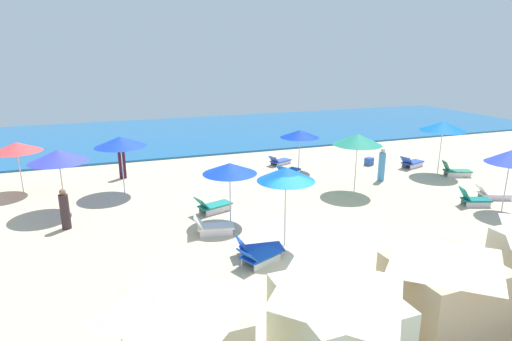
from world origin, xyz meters
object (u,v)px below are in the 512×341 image
Objects in this scene: beachgoer_2 at (65,210)px; cabana_2 at (441,295)px; cabana_1 at (336,330)px; umbrella_3 at (511,157)px; umbrella_8 at (58,156)px; lounge_chair_3_0 at (492,193)px; lounge_chair_2_0 at (213,206)px; lounge_chair_0_0 at (280,161)px; lounge_chair_0_1 at (288,171)px; umbrella_1 at (358,139)px; beachgoer_0 at (382,166)px; lounge_chair_3_1 at (474,199)px; umbrella_4 at (120,142)px; lounge_chair_2_1 at (213,227)px; umbrella_5 at (443,126)px; cooler_box_0 at (369,161)px; umbrella_0 at (300,134)px; umbrella_7 at (286,174)px; umbrella_2 at (230,168)px; umbrella_6 at (16,147)px; lounge_chair_5_0 at (412,163)px; lounge_chair_5_1 at (455,171)px; lounge_chair_7_0 at (258,248)px; beachgoer_1 at (122,164)px.

cabana_2 is at bearing -40.35° from beachgoer_2.
umbrella_3 is at bearing 26.37° from cabana_1.
umbrella_8 is at bearing 123.55° from cabana_2.
cabana_2 reaches higher than lounge_chair_3_0.
lounge_chair_0_0 is at bearing -61.38° from lounge_chair_2_0.
umbrella_1 reaches higher than lounge_chair_0_1.
beachgoer_0 is at bearing 14.57° from beachgoer_2.
umbrella_4 is (-13.67, 6.71, 2.10)m from lounge_chair_3_1.
cabana_1 reaches higher than lounge_chair_2_0.
lounge_chair_2_1 is 0.54× the size of umbrella_5.
cabana_1 reaches higher than lounge_chair_0_0.
lounge_chair_2_1 is at bearing 38.98° from beachgoer_0.
cooler_box_0 is at bearing -133.66° from lounge_chair_0_0.
umbrella_0 is 4.61m from cooler_box_0.
beachgoer_0 is (12.17, -2.41, -1.61)m from umbrella_4.
umbrella_0 is 9.76m from umbrella_3.
umbrella_4 is at bearing 122.22° from umbrella_7.
umbrella_1 is at bearing 12.92° from umbrella_2.
lounge_chair_2_0 is 9.45m from umbrella_6.
umbrella_4 is at bearing 126.52° from umbrella_2.
lounge_chair_3_0 is at bearing 160.75° from lounge_chair_5_0.
umbrella_2 is at bearing 118.85° from lounge_chair_5_1.
beachgoer_0 is at bearing 24.76° from umbrella_1.
cabana_2 is 10.76m from umbrella_1.
lounge_chair_7_0 is at bearing -46.11° from umbrella_8.
umbrella_0 reaches higher than lounge_chair_0_1.
lounge_chair_7_0 is 10.87m from beachgoer_1.
umbrella_5 is 1.79× the size of lounge_chair_5_1.
umbrella_8 reaches higher than lounge_chair_2_1.
umbrella_8 is 4.92m from beachgoer_1.
lounge_chair_2_0 reaches higher than lounge_chair_0_0.
cabana_1 is 14.06m from lounge_chair_3_0.
beachgoer_0 reaches higher than lounge_chair_7_0.
umbrella_4 is at bearing 35.57° from lounge_chair_2_1.
lounge_chair_2_0 is 5.44m from beachgoer_2.
umbrella_1 is 1.77× the size of beachgoer_2.
umbrella_2 is at bearing 85.12° from cabana_1.
lounge_chair_0_0 is at bearing -25.82° from lounge_chair_2_1.
umbrella_4 is at bearing 100.06° from lounge_chair_5_1.
beachgoer_0 reaches higher than beachgoer_1.
umbrella_5 is (13.11, 3.45, 2.25)m from lounge_chair_2_1.
umbrella_1 is 6.01× the size of cooler_box_0.
beachgoer_2 is at bearing -122.37° from umbrella_4.
beachgoer_2 is at bearing 98.34° from lounge_chair_3_1.
lounge_chair_0_1 is 8.54m from umbrella_7.
beachgoer_1 is (-5.72, 15.65, -0.51)m from cabana_2.
lounge_chair_2_0 is at bearing -49.55° from umbrella_4.
lounge_chair_2_1 is at bearing 7.34° from cooler_box_0.
umbrella_3 is at bearing -14.09° from umbrella_2.
lounge_chair_3_0 reaches higher than lounge_chair_0_0.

